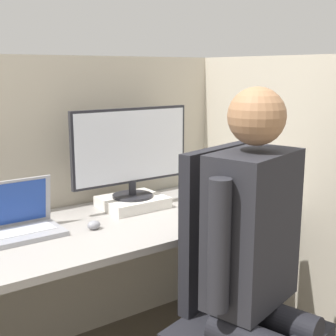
{
  "coord_description": "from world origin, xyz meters",
  "views": [
    {
      "loc": [
        -0.9,
        -1.39,
        1.37
      ],
      "look_at": [
        0.22,
        0.17,
        0.96
      ],
      "focal_mm": 50.0,
      "sensor_mm": 36.0,
      "label": 1
    }
  ],
  "objects_px": {
    "monitor": "(131,150)",
    "carrot_toy": "(213,216)",
    "paper_box": "(133,202)",
    "coffee_mug": "(195,184)",
    "office_chair": "(234,295)",
    "stapler": "(228,190)",
    "laptop": "(14,225)",
    "person": "(259,255)"
  },
  "relations": [
    {
      "from": "paper_box",
      "to": "laptop",
      "type": "height_order",
      "value": "laptop"
    },
    {
      "from": "person",
      "to": "office_chair",
      "type": "bearing_deg",
      "value": 74.98
    },
    {
      "from": "paper_box",
      "to": "carrot_toy",
      "type": "height_order",
      "value": "paper_box"
    },
    {
      "from": "monitor",
      "to": "carrot_toy",
      "type": "relative_size",
      "value": 4.41
    },
    {
      "from": "stapler",
      "to": "paper_box",
      "type": "bearing_deg",
      "value": 169.88
    },
    {
      "from": "person",
      "to": "paper_box",
      "type": "bearing_deg",
      "value": 87.72
    },
    {
      "from": "office_chair",
      "to": "coffee_mug",
      "type": "bearing_deg",
      "value": 61.04
    },
    {
      "from": "stapler",
      "to": "person",
      "type": "xyz_separation_m",
      "value": [
        -0.57,
        -0.76,
        0.03
      ]
    },
    {
      "from": "stapler",
      "to": "person",
      "type": "height_order",
      "value": "person"
    },
    {
      "from": "monitor",
      "to": "laptop",
      "type": "bearing_deg",
      "value": -173.9
    },
    {
      "from": "paper_box",
      "to": "monitor",
      "type": "xyz_separation_m",
      "value": [
        0.0,
        0.0,
        0.26
      ]
    },
    {
      "from": "stapler",
      "to": "coffee_mug",
      "type": "relative_size",
      "value": 1.78
    },
    {
      "from": "paper_box",
      "to": "monitor",
      "type": "bearing_deg",
      "value": 90.0
    },
    {
      "from": "monitor",
      "to": "carrot_toy",
      "type": "xyz_separation_m",
      "value": [
        0.18,
        -0.39,
        -0.26
      ]
    },
    {
      "from": "carrot_toy",
      "to": "coffee_mug",
      "type": "bearing_deg",
      "value": 60.49
    },
    {
      "from": "paper_box",
      "to": "office_chair",
      "type": "relative_size",
      "value": 0.28
    },
    {
      "from": "paper_box",
      "to": "carrot_toy",
      "type": "bearing_deg",
      "value": -65.39
    },
    {
      "from": "person",
      "to": "stapler",
      "type": "bearing_deg",
      "value": 53.25
    },
    {
      "from": "stapler",
      "to": "laptop",
      "type": "bearing_deg",
      "value": 178.22
    },
    {
      "from": "monitor",
      "to": "stapler",
      "type": "distance_m",
      "value": 0.6
    },
    {
      "from": "monitor",
      "to": "carrot_toy",
      "type": "distance_m",
      "value": 0.5
    },
    {
      "from": "paper_box",
      "to": "monitor",
      "type": "height_order",
      "value": "monitor"
    },
    {
      "from": "paper_box",
      "to": "carrot_toy",
      "type": "xyz_separation_m",
      "value": [
        0.18,
        -0.39,
        -0.0
      ]
    },
    {
      "from": "office_chair",
      "to": "person",
      "type": "height_order",
      "value": "person"
    },
    {
      "from": "coffee_mug",
      "to": "carrot_toy",
      "type": "bearing_deg",
      "value": -119.51
    },
    {
      "from": "laptop",
      "to": "office_chair",
      "type": "relative_size",
      "value": 0.34
    },
    {
      "from": "paper_box",
      "to": "laptop",
      "type": "xyz_separation_m",
      "value": [
        -0.59,
        -0.06,
        0.02
      ]
    },
    {
      "from": "stapler",
      "to": "carrot_toy",
      "type": "distance_m",
      "value": 0.46
    },
    {
      "from": "laptop",
      "to": "office_chair",
      "type": "height_order",
      "value": "office_chair"
    },
    {
      "from": "carrot_toy",
      "to": "coffee_mug",
      "type": "height_order",
      "value": "coffee_mug"
    },
    {
      "from": "office_chair",
      "to": "stapler",
      "type": "bearing_deg",
      "value": 49.06
    },
    {
      "from": "laptop",
      "to": "stapler",
      "type": "xyz_separation_m",
      "value": [
        1.13,
        -0.04,
        -0.02
      ]
    },
    {
      "from": "person",
      "to": "coffee_mug",
      "type": "height_order",
      "value": "person"
    },
    {
      "from": "paper_box",
      "to": "carrot_toy",
      "type": "relative_size",
      "value": 2.12
    },
    {
      "from": "paper_box",
      "to": "monitor",
      "type": "relative_size",
      "value": 0.48
    },
    {
      "from": "stapler",
      "to": "office_chair",
      "type": "xyz_separation_m",
      "value": [
        -0.53,
        -0.61,
        -0.19
      ]
    },
    {
      "from": "office_chair",
      "to": "coffee_mug",
      "type": "xyz_separation_m",
      "value": [
        0.42,
        0.75,
        0.22
      ]
    },
    {
      "from": "monitor",
      "to": "office_chair",
      "type": "height_order",
      "value": "monitor"
    },
    {
      "from": "coffee_mug",
      "to": "office_chair",
      "type": "bearing_deg",
      "value": -118.96
    },
    {
      "from": "carrot_toy",
      "to": "monitor",
      "type": "bearing_deg",
      "value": 114.46
    },
    {
      "from": "paper_box",
      "to": "carrot_toy",
      "type": "distance_m",
      "value": 0.43
    },
    {
      "from": "laptop",
      "to": "stapler",
      "type": "distance_m",
      "value": 1.13
    }
  ]
}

